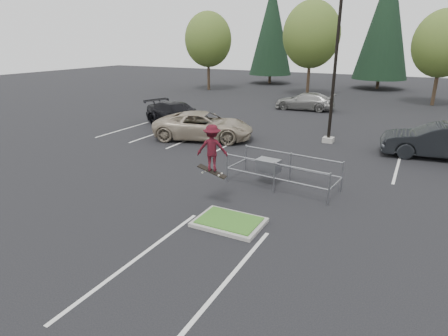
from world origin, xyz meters
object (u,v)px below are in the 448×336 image
at_px(skateboarder, 212,148).
at_px(car_far_silver, 305,101).
at_px(car_r_charc, 439,141).
at_px(decid_c, 442,46).
at_px(car_l_tan, 202,126).
at_px(light_pole, 335,63).
at_px(car_l_black, 176,114).
at_px(conif_a, 272,29).
at_px(cart_corral, 272,166).
at_px(conif_b, 386,21).
at_px(decid_a, 208,41).
at_px(decid_b, 311,37).

distance_m(skateboarder, car_far_silver, 21.22).
height_order(car_r_charc, car_far_silver, car_r_charc).
height_order(decid_c, car_l_tan, decid_c).
bearing_deg(light_pole, car_l_black, -177.27).
relative_size(conif_a, cart_corral, 2.81).
bearing_deg(conif_b, decid_a, -149.83).
xyz_separation_m(decid_c, conif_a, (-19.99, 10.17, 1.84)).
relative_size(conif_b, car_far_silver, 2.87).
bearing_deg(decid_a, car_far_silver, -29.55).
bearing_deg(car_l_tan, decid_c, -48.89).
relative_size(decid_a, car_far_silver, 1.76).
distance_m(decid_c, conif_a, 22.50).
bearing_deg(light_pole, car_r_charc, -5.07).
relative_size(decid_b, car_l_tan, 1.62).
height_order(conif_a, conif_b, conif_b).
height_order(decid_c, car_r_charc, decid_c).
bearing_deg(decid_b, conif_a, 130.17).
xyz_separation_m(conif_a, car_r_charc, (20.14, -28.50, -6.20)).
relative_size(light_pole, car_r_charc, 1.86).
height_order(decid_c, car_l_black, decid_c).
xyz_separation_m(decid_a, skateboarder, (16.81, -29.03, -3.39)).
distance_m(car_l_tan, car_l_black, 4.20).
relative_size(skateboarder, car_l_black, 0.33).
height_order(conif_b, car_far_silver, conif_b).
distance_m(decid_b, decid_c, 12.05).
bearing_deg(light_pole, skateboarder, -98.79).
xyz_separation_m(cart_corral, car_l_tan, (-6.42, 5.13, 0.03)).
relative_size(light_pole, car_l_tan, 1.70).
height_order(skateboarder, car_l_black, skateboarder).
bearing_deg(decid_a, skateboarder, -59.93).
relative_size(decid_a, car_r_charc, 1.64).
xyz_separation_m(light_pole, car_l_black, (-10.50, -0.50, -3.73)).
bearing_deg(car_far_silver, decid_b, -170.35).
xyz_separation_m(conif_a, cart_corral, (13.92, -35.95, -6.30)).
distance_m(decid_c, car_l_tan, 24.53).
bearing_deg(cart_corral, car_r_charc, 56.25).
bearing_deg(conif_b, skateboarder, -91.74).
bearing_deg(conif_a, decid_a, -111.91).
bearing_deg(skateboarder, decid_a, -81.14).
relative_size(light_pole, car_far_silver, 2.01).
relative_size(skateboarder, car_r_charc, 0.35).
bearing_deg(cart_corral, decid_c, 82.86).
xyz_separation_m(decid_a, car_r_charc, (24.15, -18.53, -4.69)).
bearing_deg(car_r_charc, decid_c, 172.64).
bearing_deg(decid_a, conif_a, 68.09).
bearing_deg(car_l_black, car_far_silver, -9.62).
bearing_deg(conif_a, decid_b, -49.83).
height_order(light_pole, car_r_charc, light_pole).
bearing_deg(skateboarder, conif_b, -112.95).
bearing_deg(conif_a, car_far_silver, -60.55).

